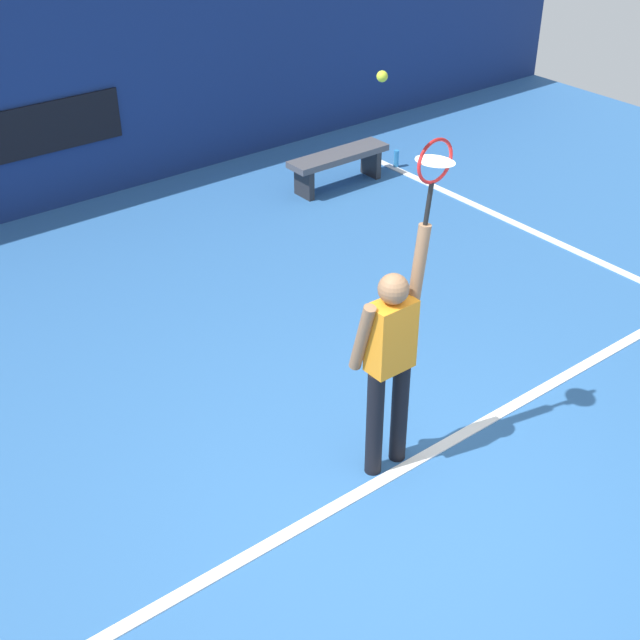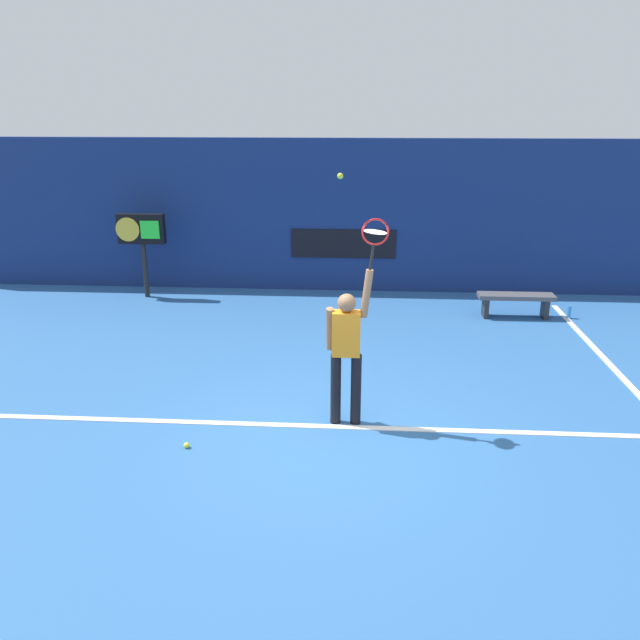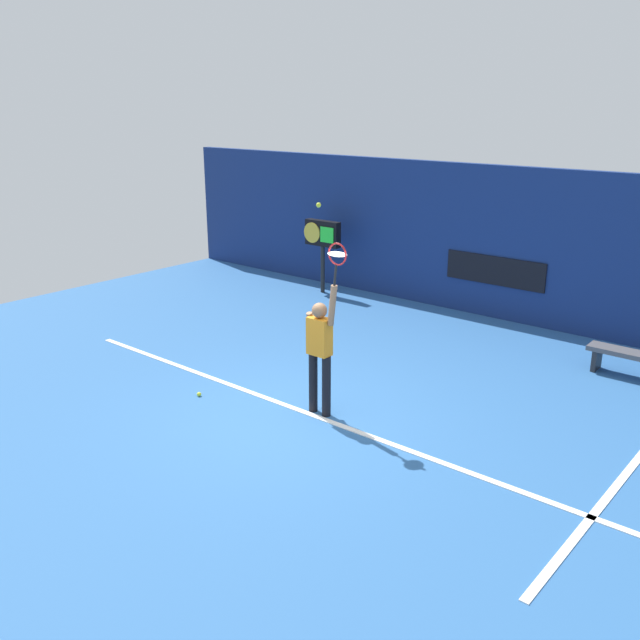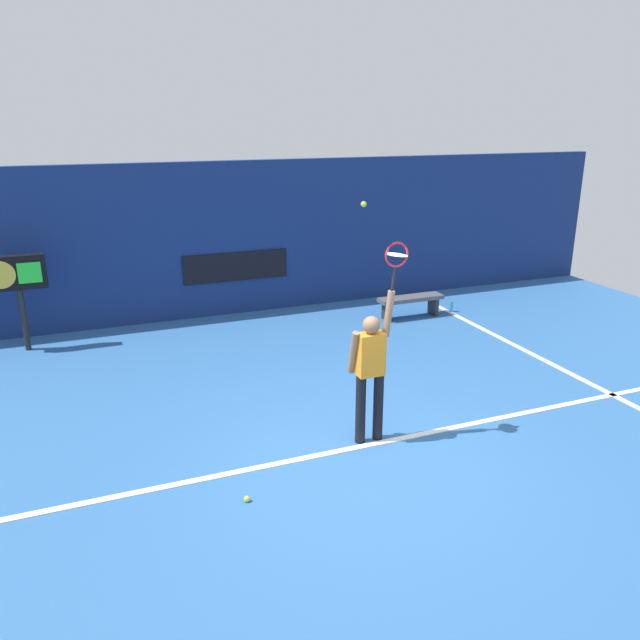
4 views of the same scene
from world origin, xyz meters
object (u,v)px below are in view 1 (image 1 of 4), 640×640
at_px(water_bottle, 396,159).
at_px(tennis_ball, 382,76).
at_px(tennis_player, 390,357).
at_px(court_bench, 339,161).
at_px(tennis_racket, 434,166).

bearing_deg(water_bottle, tennis_ball, -134.34).
relative_size(tennis_player, court_bench, 1.42).
height_order(tennis_racket, water_bottle, tennis_racket).
height_order(tennis_ball, water_bottle, tennis_ball).
xyz_separation_m(tennis_player, tennis_racket, (0.31, -0.00, 1.38)).
height_order(tennis_ball, court_bench, tennis_ball).
relative_size(tennis_racket, water_bottle, 2.57).
distance_m(tennis_player, tennis_ball, 2.03).
bearing_deg(water_bottle, tennis_racket, -130.82).
bearing_deg(court_bench, tennis_player, -125.17).
xyz_separation_m(tennis_racket, tennis_ball, (-0.40, 0.09, 0.64)).
height_order(tennis_player, tennis_racket, tennis_racket).
xyz_separation_m(tennis_racket, water_bottle, (3.76, 4.36, -2.27)).
relative_size(tennis_racket, court_bench, 0.44).
distance_m(tennis_racket, water_bottle, 6.19).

